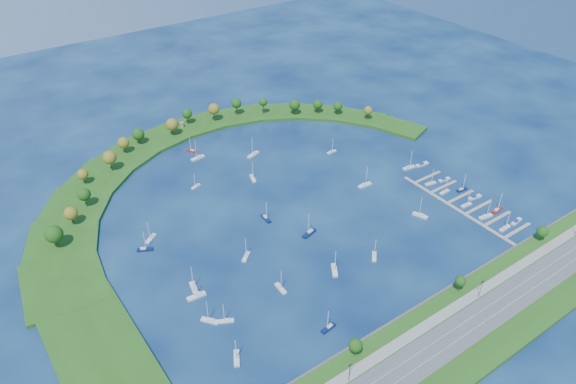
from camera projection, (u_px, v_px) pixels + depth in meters
ground at (286, 204)px, 318.91m from camera, size 700.00×700.00×0.00m
south_shoreline at (448, 338)px, 235.75m from camera, size 420.00×43.10×11.60m
breakwater at (178, 190)px, 329.11m from camera, size 286.74×247.64×2.00m
breakwater_trees at (184, 140)px, 361.70m from camera, size 239.04×94.73×14.20m
harbor_tower at (182, 125)px, 393.04m from camera, size 2.60×2.60×4.04m
dock_system at (464, 204)px, 318.20m from camera, size 24.28×82.00×1.60m
moored_boat_0 at (266, 218)px, 306.55m from camera, size 2.83×8.52×12.34m
moored_boat_1 at (332, 151)px, 367.95m from camera, size 7.14×2.34×10.36m
moored_boat_2 at (420, 215)px, 308.77m from camera, size 5.55×9.19×13.08m
moored_boat_3 at (198, 157)px, 361.07m from camera, size 9.75×3.49×14.05m
moored_boat_4 at (309, 233)px, 295.55m from camera, size 9.97×5.01×14.11m
moored_boat_5 at (226, 320)px, 244.06m from camera, size 7.44×5.16×10.75m
moored_boat_6 at (246, 256)px, 279.79m from camera, size 7.49×6.89×11.71m
moored_boat_7 at (210, 320)px, 244.09m from camera, size 6.97×8.07×12.31m
moored_boat_8 at (374, 256)px, 279.93m from camera, size 6.81×7.01×11.23m
moored_boat_9 at (151, 238)px, 292.00m from camera, size 7.88×6.57×11.88m
moored_boat_10 at (253, 154)px, 364.75m from camera, size 10.10×5.50×14.30m
moored_boat_11 at (281, 288)px, 260.92m from camera, size 2.77×8.30×12.03m
moored_boat_12 at (329, 327)px, 240.68m from camera, size 8.05×3.19×11.51m
moored_boat_13 at (192, 150)px, 368.90m from camera, size 6.04×7.15×10.83m
moored_boat_14 at (253, 178)px, 340.78m from camera, size 4.93×8.78×12.44m
moored_boat_15 at (196, 186)px, 333.45m from camera, size 6.88×3.76×9.74m
moored_boat_16 at (334, 270)px, 271.44m from camera, size 7.29×9.17×13.64m
moored_boat_17 at (237, 357)px, 227.20m from camera, size 6.19×8.50×12.39m
moored_boat_18 at (145, 249)px, 284.49m from camera, size 8.48×5.83×12.23m
moored_boat_19 at (196, 296)px, 256.54m from camera, size 9.44×3.40×13.59m
moored_boat_20 at (365, 185)px, 334.32m from camera, size 9.33×3.08×13.53m
moored_boat_21 at (194, 288)px, 260.72m from camera, size 4.54×9.76×13.84m
docked_boat_0 at (505, 228)px, 299.22m from camera, size 8.12×2.56×11.82m
docked_boat_1 at (517, 221)px, 304.36m from camera, size 8.69×3.41×1.73m
docked_boat_2 at (486, 216)px, 307.89m from camera, size 8.98×3.80×12.78m
docked_boat_3 at (497, 210)px, 313.00m from camera, size 8.58×3.33×12.29m
docked_boat_4 at (466, 205)px, 317.19m from camera, size 7.62×2.67×11.00m
docked_boat_5 at (475, 197)px, 323.83m from camera, size 9.06×3.65×1.80m
docked_boat_6 at (445, 191)px, 328.36m from camera, size 7.45×2.29×10.86m
docked_boat_7 at (462, 189)px, 330.35m from camera, size 7.80×2.84×11.22m
docked_boat_8 at (431, 183)px, 335.97m from camera, size 7.68×3.31×10.92m
docked_boat_9 at (444, 179)px, 339.78m from camera, size 8.35×3.36×1.65m
docked_boat_10 at (409, 167)px, 351.04m from camera, size 8.96×3.66×12.80m
docked_boat_11 at (422, 164)px, 354.50m from camera, size 9.71×3.46×1.94m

